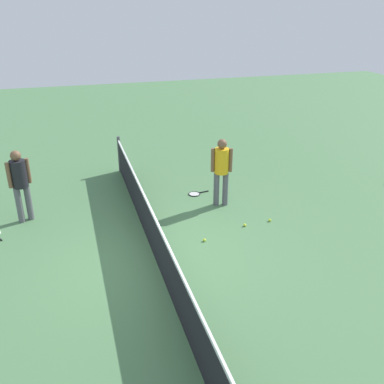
{
  "coord_description": "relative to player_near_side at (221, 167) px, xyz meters",
  "views": [
    {
      "loc": [
        -7.06,
        1.36,
        4.66
      ],
      "look_at": [
        0.99,
        -1.04,
        0.9
      ],
      "focal_mm": 40.03,
      "sensor_mm": 36.0,
      "label": 1
    }
  ],
  "objects": [
    {
      "name": "ground_plane",
      "position": [
        -1.98,
        2.07,
        -1.01
      ],
      "size": [
        40.0,
        40.0,
        0.0
      ],
      "primitive_type": "plane",
      "color": "#4C7A4C"
    },
    {
      "name": "court_net",
      "position": [
        -1.98,
        2.07,
        -0.51
      ],
      "size": [
        10.09,
        0.09,
        1.07
      ],
      "color": "#4C4C51",
      "rests_on": "ground_plane"
    },
    {
      "name": "player_near_side",
      "position": [
        0.0,
        0.0,
        0.0
      ],
      "size": [
        0.42,
        0.52,
        1.7
      ],
      "color": "#595960",
      "rests_on": "ground_plane"
    },
    {
      "name": "player_far_side",
      "position": [
        0.49,
        4.6,
        0.0
      ],
      "size": [
        0.45,
        0.51,
        1.7
      ],
      "color": "#595960",
      "rests_on": "ground_plane"
    },
    {
      "name": "tennis_racket_near_player",
      "position": [
        0.78,
        0.42,
        -1.0
      ],
      "size": [
        0.36,
        0.6,
        0.03
      ],
      "color": "black",
      "rests_on": "ground_plane"
    },
    {
      "name": "tennis_ball_near_player",
      "position": [
        -1.22,
        -0.14,
        -0.98
      ],
      "size": [
        0.07,
        0.07,
        0.07
      ],
      "primitive_type": "sphere",
      "color": "#C6E033",
      "rests_on": "ground_plane"
    },
    {
      "name": "tennis_ball_by_net",
      "position": [
        -1.17,
        -0.79,
        -0.98
      ],
      "size": [
        0.07,
        0.07,
        0.07
      ],
      "primitive_type": "sphere",
      "color": "#C6E033",
      "rests_on": "ground_plane"
    },
    {
      "name": "tennis_ball_midcourt",
      "position": [
        -1.6,
        0.94,
        -0.98
      ],
      "size": [
        0.07,
        0.07,
        0.07
      ],
      "primitive_type": "sphere",
      "color": "#C6E033",
      "rests_on": "ground_plane"
    }
  ]
}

